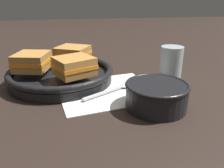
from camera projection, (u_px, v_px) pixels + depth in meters
name	position (u px, v px, depth m)	size (l,w,h in m)	color
ground_plane	(108.00, 94.00, 0.56)	(4.00, 4.00, 0.00)	black
napkin	(106.00, 91.00, 0.57)	(0.27, 0.24, 0.00)	white
soup_bowl	(156.00, 94.00, 0.48)	(0.14, 0.14, 0.06)	black
spoon	(122.00, 87.00, 0.58)	(0.16, 0.10, 0.01)	silver
skillet	(61.00, 75.00, 0.63)	(0.30, 0.30, 0.04)	black
sandwich_near_left	(74.00, 66.00, 0.56)	(0.12, 0.12, 0.05)	#B27A38
sandwich_near_right	(73.00, 54.00, 0.68)	(0.12, 0.12, 0.05)	#B27A38
sandwich_far_left	(32.00, 61.00, 0.60)	(0.11, 0.11, 0.05)	#B27A38
drinking_glass	(171.00, 63.00, 0.65)	(0.07, 0.07, 0.10)	silver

